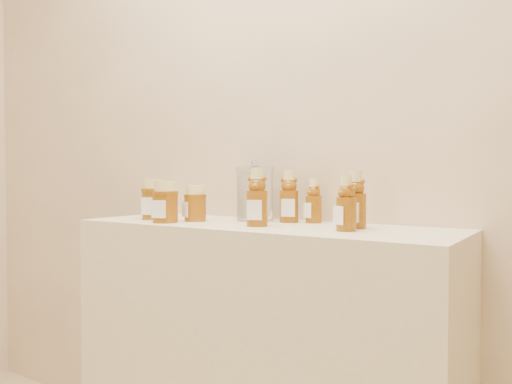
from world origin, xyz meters
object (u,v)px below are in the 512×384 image
Objects in this scene: display_table at (260,369)px; honey_jar_left at (155,199)px; bear_bottle_back_left at (289,193)px; bear_bottle_front_left at (257,193)px; glass_canister at (255,191)px.

honey_jar_left is at bearing -173.27° from display_table.
bear_bottle_back_left is 0.47m from honey_jar_left.
bear_bottle_front_left and glass_canister have the same top height.
bear_bottle_front_left is 1.40× the size of honey_jar_left.
honey_jar_left is (-0.40, -0.05, 0.52)m from display_table.
glass_canister is (-0.08, 0.10, 0.55)m from display_table.
bear_bottle_back_left is (0.04, 0.11, 0.55)m from display_table.
bear_bottle_front_left is 0.43m from honey_jar_left.
honey_jar_left is (-0.43, 0.01, -0.03)m from bear_bottle_front_left.
glass_canister reaches higher than display_table.
display_table is at bearing -10.76° from honey_jar_left.
bear_bottle_front_left reaches higher than bear_bottle_back_left.
bear_bottle_front_left is at bearing -54.45° from glass_canister.
glass_canister is (0.32, 0.14, 0.03)m from honey_jar_left.
bear_bottle_back_left is at bearing 68.13° from display_table.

